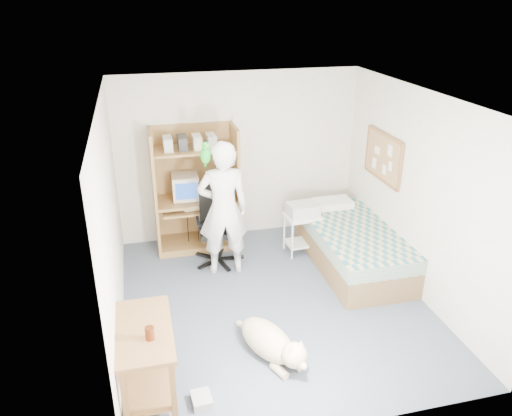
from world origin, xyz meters
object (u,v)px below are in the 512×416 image
Objects in this scene: side_desk at (146,352)px; person at (223,209)px; printer_cart at (302,228)px; computer_hutch at (196,194)px; bed at (353,246)px; office_chair at (217,235)px; dog at (271,342)px.

person reaches higher than side_desk.
printer_cart is at bearing 45.65° from side_desk.
computer_hutch reaches higher than printer_cart.
side_desk is (-2.85, -1.82, 0.21)m from bed.
person is (0.05, -0.31, 0.52)m from office_chair.
person reaches higher than dog.
side_desk is 2.63m from office_chair.
office_chair reaches higher than bed.
computer_hutch is at bearing -69.70° from person.
printer_cart is (1.19, 0.25, -0.53)m from person.
printer_cart is (1.04, 2.11, 0.20)m from dog.
computer_hutch is 0.89× the size of bed.
side_desk is 0.91× the size of office_chair.
computer_hutch is at bearing 150.71° from bed.
dog is at bearing 98.03° from person.
bed reaches higher than printer_cart.
bed is at bearing -29.29° from computer_hutch.
bed is at bearing -47.00° from printer_cart.
person is (0.26, -0.85, 0.09)m from computer_hutch.
person is (-1.74, 0.27, 0.63)m from bed.
bed reaches higher than dog.
office_chair is 1.90× the size of printer_cart.
computer_hutch is 3.10× the size of printer_cart.
person is (1.11, 2.09, 0.42)m from side_desk.
side_desk is 0.55× the size of person.
bed is 2.02× the size of side_desk.
side_desk is 1.72× the size of printer_cart.
office_chair is 0.61m from person.
dog is at bearing -81.54° from computer_hutch.
printer_cart is at bearing 0.96° from office_chair.
printer_cart is at bearing -22.35° from computer_hutch.
bed is at bearing 21.25° from dog.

